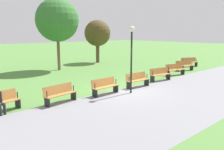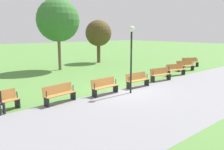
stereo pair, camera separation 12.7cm
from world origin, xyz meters
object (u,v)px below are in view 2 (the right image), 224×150
bench_1 (185,65)px  tree_2 (98,33)px  bench_3 (160,74)px  bench_5 (105,86)px  bench_0 (190,62)px  bench_4 (137,80)px  lamp_post (131,47)px  bench_6 (59,93)px  tree_0 (58,20)px  bench_2 (176,69)px

bench_1 → tree_2: tree_2 is taller
bench_3 → bench_5: 5.26m
bench_0 → bench_5: 13.05m
bench_4 → tree_2: 12.44m
bench_4 → tree_2: size_ratio=0.36×
bench_0 → lamp_post: (11.51, 3.15, 2.15)m
bench_1 → bench_6: 13.05m
lamp_post → bench_6: bearing=-13.8°
bench_4 → lamp_post: size_ratio=0.45×
bench_1 → bench_5: bearing=26.8°
bench_3 → lamp_post: size_ratio=0.46×
bench_0 → tree_2: 10.21m
bench_0 → bench_3: same height
bench_0 → bench_4: same height
tree_2 → tree_0: bearing=17.2°
bench_3 → bench_6: size_ratio=1.00×
bench_2 → lamp_post: size_ratio=0.47×
bench_3 → bench_5: same height
bench_2 → bench_6: bearing=16.1°
bench_1 → tree_0: bearing=-24.1°
bench_5 → lamp_post: lamp_post is taller
bench_0 → bench_6: bearing=32.2°
bench_0 → bench_2: size_ratio=0.99×
bench_3 → tree_0: tree_0 is taller
bench_2 → tree_2: (-0.07, -10.19, 2.78)m
bench_2 → bench_4: 5.26m
bench_0 → bench_3: bearing=40.2°
bench_3 → bench_4: (2.62, 0.25, 0.00)m
bench_2 → lamp_post: (6.53, 1.46, 2.15)m
bench_0 → lamp_post: 12.12m
bench_4 → tree_0: size_ratio=0.27×
bench_5 → lamp_post: size_ratio=0.45×
bench_0 → bench_1: size_ratio=0.99×
bench_6 → tree_2: bearing=-142.6°
bench_3 → bench_4: 2.63m
bench_0 → bench_4: 10.47m
tree_0 → tree_2: bearing=-162.8°
bench_1 → tree_2: (2.46, -9.46, 2.78)m
bench_1 → lamp_post: (9.05, 2.19, 2.15)m
bench_3 → tree_0: (3.15, -8.88, 3.94)m
tree_0 → bench_5: bearing=77.0°
bench_6 → lamp_post: (-3.94, 0.97, 2.15)m
bench_1 → bench_4: bearing=29.5°
tree_2 → bench_4: bearing=64.2°
tree_2 → lamp_post: size_ratio=1.27×
bench_4 → bench_6: bearing=0.0°
bench_6 → bench_5: bearing=166.6°
bench_1 → bench_5: (10.37, 1.46, 0.00)m
lamp_post → bench_2: bearing=-167.4°
bench_1 → bench_6: size_ratio=1.01×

